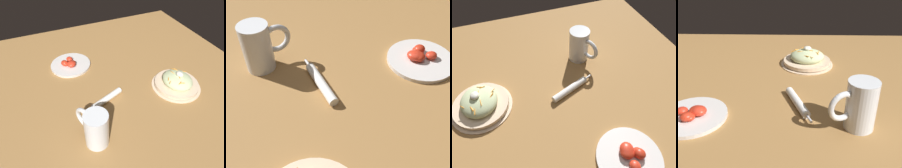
% 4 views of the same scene
% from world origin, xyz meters
% --- Properties ---
extents(ground_plane, '(1.43, 1.43, 0.00)m').
position_xyz_m(ground_plane, '(0.00, 0.00, 0.00)').
color(ground_plane, '#9E703D').
extents(beer_mug, '(0.15, 0.10, 0.15)m').
position_xyz_m(beer_mug, '(0.24, -0.21, 0.07)').
color(beer_mug, white).
rests_on(beer_mug, ground_plane).
extents(napkin_roll, '(0.09, 0.20, 0.03)m').
position_xyz_m(napkin_roll, '(0.07, -0.10, 0.01)').
color(napkin_roll, white).
rests_on(napkin_roll, ground_plane).
extents(tomato_plate, '(0.22, 0.22, 0.04)m').
position_xyz_m(tomato_plate, '(-0.26, -0.18, 0.01)').
color(tomato_plate, silver).
rests_on(tomato_plate, ground_plane).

